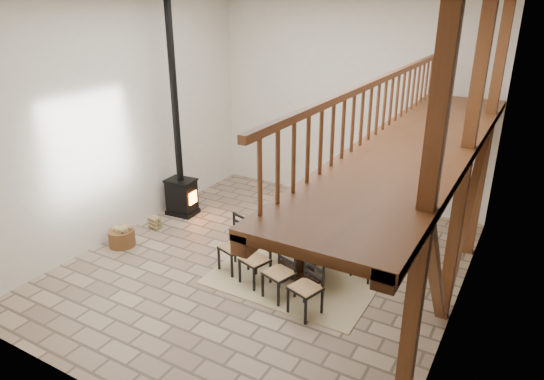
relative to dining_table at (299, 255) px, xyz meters
The scene contains 7 objects.
ground 0.82m from the dining_table, behind, with size 8.00×8.00×0.00m, color #9D8568.
room_shell 2.66m from the dining_table, ahead, with size 7.02×8.02×5.01m.
rug 0.38m from the dining_table, 107.18° to the right, with size 3.00×2.50×0.02m, color tan.
dining_table is the anchor object (origin of this frame).
wood_stove 3.92m from the dining_table, 164.10° to the left, with size 0.72×0.57×5.00m.
log_basket 3.87m from the dining_table, 167.20° to the right, with size 0.55×0.55×0.46m.
log_stack 3.75m from the dining_table, behind, with size 0.30×0.23×0.29m.
Camera 1 is at (4.26, -7.21, 4.91)m, focal length 32.00 mm.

